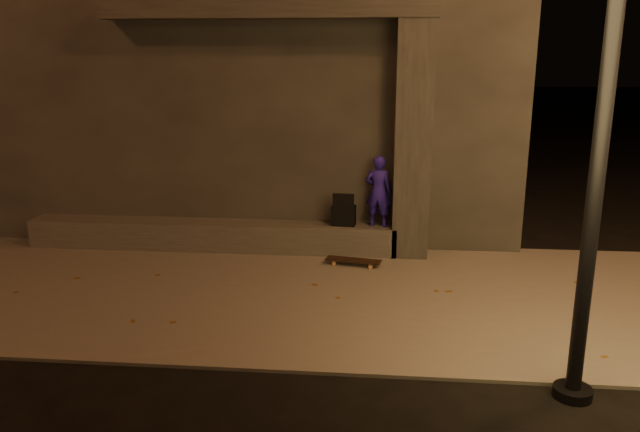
# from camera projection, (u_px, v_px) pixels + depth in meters

# --- Properties ---
(ground) EXTENTS (120.00, 120.00, 0.00)m
(ground) POSITION_uv_depth(u_px,v_px,m) (259.00, 363.00, 6.51)
(ground) COLOR black
(ground) RESTS_ON ground
(sidewalk) EXTENTS (11.00, 4.40, 0.04)m
(sidewalk) POSITION_uv_depth(u_px,v_px,m) (287.00, 291.00, 8.44)
(sidewalk) COLOR slate
(sidewalk) RESTS_ON ground
(building) EXTENTS (9.00, 5.10, 5.22)m
(building) POSITION_uv_depth(u_px,v_px,m) (268.00, 82.00, 12.21)
(building) COLOR #33312F
(building) RESTS_ON ground
(ledge) EXTENTS (6.00, 0.55, 0.45)m
(ledge) POSITION_uv_depth(u_px,v_px,m) (212.00, 235.00, 10.20)
(ledge) COLOR #4C4A45
(ledge) RESTS_ON sidewalk
(column) EXTENTS (0.55, 0.55, 3.60)m
(column) POSITION_uv_depth(u_px,v_px,m) (413.00, 141.00, 9.51)
(column) COLOR #33312F
(column) RESTS_ON sidewalk
(canopy) EXTENTS (5.00, 0.70, 0.28)m
(canopy) POSITION_uv_depth(u_px,v_px,m) (268.00, 9.00, 9.27)
(canopy) COLOR #33312F
(canopy) RESTS_ON column
(skateboarder) EXTENTS (0.46, 0.35, 1.13)m
(skateboarder) POSITION_uv_depth(u_px,v_px,m) (378.00, 191.00, 9.75)
(skateboarder) COLOR #2C1BB1
(skateboarder) RESTS_ON ledge
(backpack) EXTENTS (0.40, 0.28, 0.53)m
(backpack) POSITION_uv_depth(u_px,v_px,m) (344.00, 214.00, 9.90)
(backpack) COLOR black
(backpack) RESTS_ON ledge
(skateboard) EXTENTS (0.86, 0.37, 0.09)m
(skateboard) POSITION_uv_depth(u_px,v_px,m) (353.00, 261.00, 9.39)
(skateboard) COLOR black
(skateboard) RESTS_ON sidewalk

